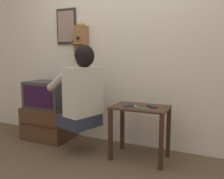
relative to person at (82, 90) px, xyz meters
name	(u,v)px	position (x,y,z in m)	size (l,w,h in m)	color
wall_back	(127,42)	(0.33, 0.52, 0.54)	(6.80, 0.05, 2.55)	silver
side_table	(140,118)	(0.64, 0.13, -0.29)	(0.59, 0.38, 0.58)	#422819
person	(82,90)	(0.00, 0.00, 0.00)	(0.61, 0.55, 0.92)	#2D3347
tv_stand	(49,123)	(-0.68, 0.24, -0.52)	(0.62, 0.47, 0.43)	#51331E
television	(48,95)	(-0.68, 0.23, -0.14)	(0.55, 0.39, 0.35)	#38383A
wall_phone_antique	(81,40)	(-0.28, 0.44, 0.57)	(0.21, 0.19, 0.79)	olive
framed_picture	(66,27)	(-0.53, 0.48, 0.76)	(0.30, 0.03, 0.47)	#2D2823
cell_phone_held	(129,106)	(0.53, 0.09, -0.15)	(0.12, 0.13, 0.01)	navy
cell_phone_spare	(152,106)	(0.76, 0.15, -0.15)	(0.13, 0.13, 0.01)	black
toothbrush	(140,108)	(0.67, 0.03, -0.15)	(0.16, 0.05, 0.02)	#4CBF66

